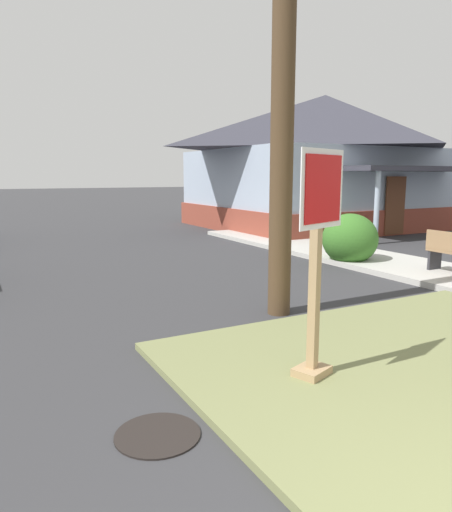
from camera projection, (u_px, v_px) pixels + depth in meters
The scene contains 6 objects.
sidewalk_strip at pixel (428, 272), 10.10m from camera, with size 2.20×16.89×0.12m, color #B2AFA8.
stop_sign at pixel (317, 268), 4.64m from camera, with size 0.71×0.39×2.25m.
manhole_cover at pixel (158, 435), 3.85m from camera, with size 0.70×0.70×0.02m, color black.
corner_house at pixel (324, 160), 19.53m from camera, with size 9.95×9.35×5.28m.
shrub_near_porch at pixel (344, 229), 15.08m from camera, with size 1.01×1.01×0.78m, color #236B29.
shrub_by_curb at pixel (350, 239), 11.18m from camera, with size 1.30×1.30×1.20m, color #376D26.
Camera 1 is at (-2.34, -0.67, 2.09)m, focal length 33.29 mm.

